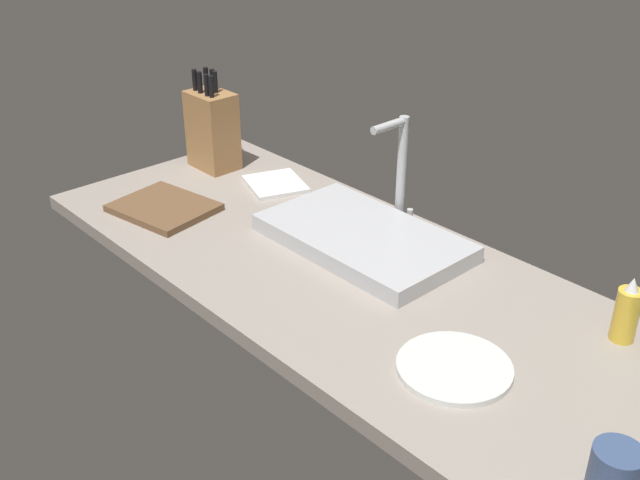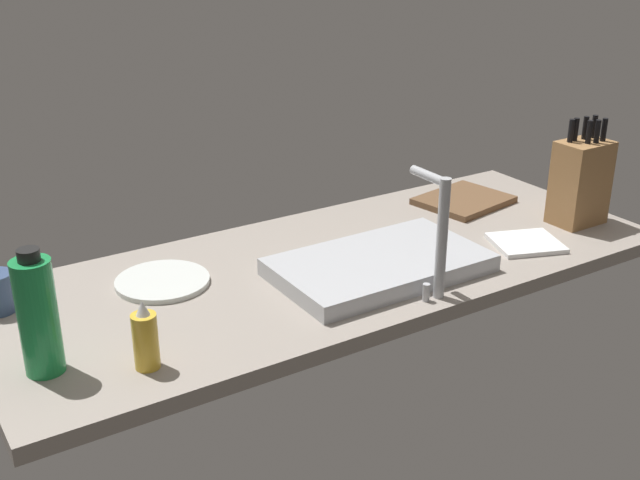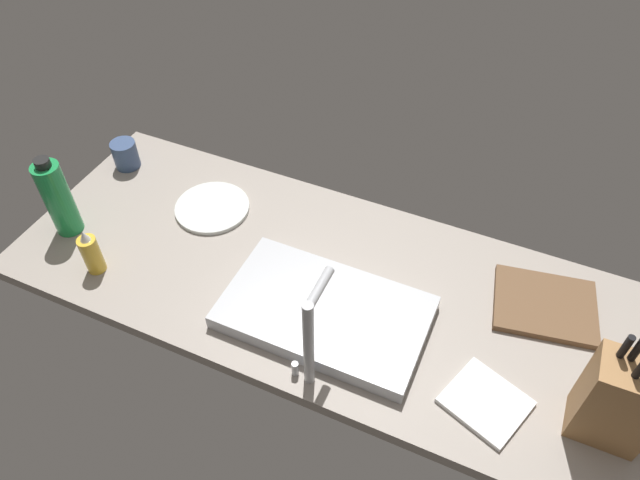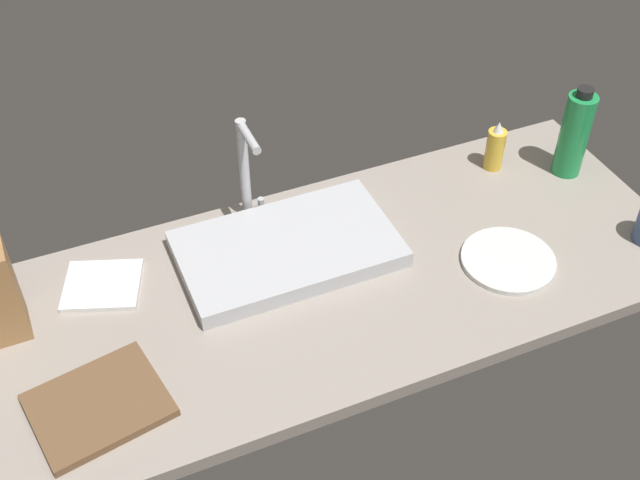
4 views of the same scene
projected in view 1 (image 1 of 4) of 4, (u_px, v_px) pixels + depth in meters
countertop_slab at (346, 276)px, 169.68cm from camera, size 163.90×64.70×3.50cm
sink_basin at (363, 238)px, 177.69cm from camera, size 48.65×28.58×4.05cm
faucet at (400, 163)px, 182.88cm from camera, size 5.50×11.81×27.17cm
knife_block at (212, 129)px, 216.01cm from camera, size 13.82×10.02×28.37cm
cutting_board at (164, 208)px, 194.80cm from camera, size 27.41×23.83×1.80cm
soap_bottle at (627, 313)px, 142.53cm from camera, size 4.75×4.75×13.68cm
dinner_plate at (454, 368)px, 136.45cm from camera, size 21.21×21.21×1.20cm
dish_towel at (275, 184)px, 208.79cm from camera, size 20.22×19.28×1.20cm
coffee_mug at (615, 473)px, 108.85cm from camera, size 7.57×7.57×8.56cm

